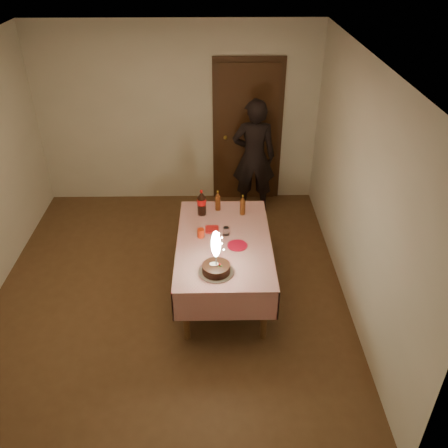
{
  "coord_description": "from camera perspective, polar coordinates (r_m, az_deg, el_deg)",
  "views": [
    {
      "loc": [
        0.55,
        -4.26,
        3.62
      ],
      "look_at": [
        0.62,
        -0.07,
        0.95
      ],
      "focal_mm": 38.0,
      "sensor_mm": 36.0,
      "label": 1
    }
  ],
  "objects": [
    {
      "name": "ground",
      "position": [
        5.61,
        -6.42,
        -7.87
      ],
      "size": [
        4.0,
        4.5,
        0.01
      ],
      "primitive_type": "cube",
      "color": "brown",
      "rests_on": "ground"
    },
    {
      "name": "room_shell",
      "position": [
        4.78,
        -7.14,
        8.02
      ],
      "size": [
        4.04,
        4.54,
        2.62
      ],
      "color": "beige",
      "rests_on": "ground"
    },
    {
      "name": "dining_table",
      "position": [
        5.2,
        -0.01,
        -2.87
      ],
      "size": [
        1.02,
        1.72,
        0.71
      ],
      "color": "brown",
      "rests_on": "ground"
    },
    {
      "name": "birthday_cake",
      "position": [
        4.62,
        -0.95,
        -4.67
      ],
      "size": [
        0.35,
        0.35,
        0.48
      ],
      "color": "white",
      "rests_on": "dining_table"
    },
    {
      "name": "red_plate",
      "position": [
        5.06,
        1.64,
        -2.58
      ],
      "size": [
        0.22,
        0.22,
        0.01
      ],
      "primitive_type": "cylinder",
      "color": "#B30C26",
      "rests_on": "dining_table"
    },
    {
      "name": "red_cup",
      "position": [
        5.18,
        -2.8,
        -1.1
      ],
      "size": [
        0.08,
        0.08,
        0.1
      ],
      "primitive_type": "cylinder",
      "color": "red",
      "rests_on": "dining_table"
    },
    {
      "name": "clear_cup",
      "position": [
        5.21,
        0.25,
        -0.85
      ],
      "size": [
        0.07,
        0.07,
        0.09
      ],
      "primitive_type": "cylinder",
      "color": "silver",
      "rests_on": "dining_table"
    },
    {
      "name": "napkin_stack",
      "position": [
        5.31,
        -1.46,
        -0.64
      ],
      "size": [
        0.15,
        0.15,
        0.02
      ],
      "primitive_type": "cube",
      "color": "#A91313",
      "rests_on": "dining_table"
    },
    {
      "name": "cola_bottle",
      "position": [
        5.53,
        -2.71,
        2.55
      ],
      "size": [
        0.1,
        0.1,
        0.32
      ],
      "color": "black",
      "rests_on": "dining_table"
    },
    {
      "name": "amber_bottle_left",
      "position": [
        5.63,
        -0.75,
        2.77
      ],
      "size": [
        0.06,
        0.06,
        0.25
      ],
      "color": "#55280E",
      "rests_on": "dining_table"
    },
    {
      "name": "amber_bottle_right",
      "position": [
        5.55,
        2.25,
        2.25
      ],
      "size": [
        0.06,
        0.06,
        0.25
      ],
      "color": "#55280E",
      "rests_on": "dining_table"
    },
    {
      "name": "photographer",
      "position": [
        6.73,
        3.6,
        8.07
      ],
      "size": [
        0.62,
        0.46,
        1.68
      ],
      "color": "black",
      "rests_on": "ground"
    }
  ]
}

